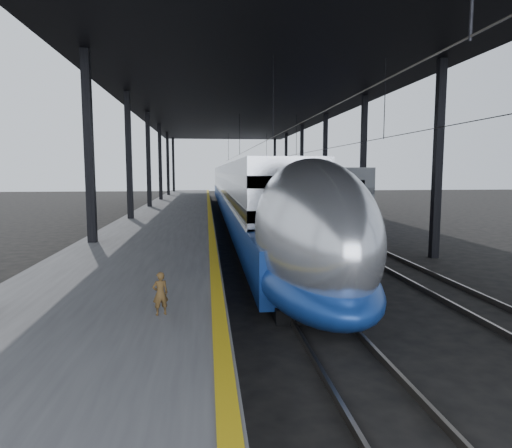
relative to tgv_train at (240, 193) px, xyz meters
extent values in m
plane|color=black|center=(-2.00, -25.18, -2.12)|extent=(160.00, 160.00, 0.00)
cube|color=#4C4C4F|center=(-5.50, -5.18, -1.62)|extent=(6.00, 80.00, 1.00)
cube|color=gold|center=(-2.70, -5.18, -1.12)|extent=(0.30, 80.00, 0.01)
cube|color=slate|center=(-0.72, -5.18, -2.04)|extent=(0.08, 80.00, 0.16)
cube|color=slate|center=(0.72, -5.18, -2.04)|extent=(0.08, 80.00, 0.16)
cube|color=slate|center=(4.28, -5.18, -2.04)|extent=(0.08, 80.00, 0.16)
cube|color=slate|center=(5.72, -5.18, -2.04)|extent=(0.08, 80.00, 0.16)
cube|color=black|center=(-7.80, -20.18, 2.38)|extent=(0.35, 0.35, 9.00)
cube|color=black|center=(7.60, -20.18, 2.38)|extent=(0.35, 0.35, 9.00)
cube|color=black|center=(-7.80, -10.18, 2.38)|extent=(0.35, 0.35, 9.00)
cube|color=black|center=(7.60, -10.18, 2.38)|extent=(0.35, 0.35, 9.00)
cube|color=black|center=(-7.80, -0.18, 2.38)|extent=(0.35, 0.35, 9.00)
cube|color=black|center=(7.60, -0.18, 2.38)|extent=(0.35, 0.35, 9.00)
cube|color=black|center=(-7.80, 9.82, 2.38)|extent=(0.35, 0.35, 9.00)
cube|color=black|center=(7.60, 9.82, 2.38)|extent=(0.35, 0.35, 9.00)
cube|color=black|center=(-7.80, 19.82, 2.38)|extent=(0.35, 0.35, 9.00)
cube|color=black|center=(7.60, 19.82, 2.38)|extent=(0.35, 0.35, 9.00)
cube|color=black|center=(-7.80, 29.82, 2.38)|extent=(0.35, 0.35, 9.00)
cube|color=black|center=(7.60, 29.82, 2.38)|extent=(0.35, 0.35, 9.00)
cube|color=black|center=(-0.10, -5.18, 7.13)|extent=(18.00, 75.00, 0.45)
cylinder|color=slate|center=(0.00, -5.18, 3.38)|extent=(0.03, 74.00, 0.03)
cylinder|color=slate|center=(5.00, -5.18, 3.38)|extent=(0.03, 74.00, 0.03)
cube|color=silver|center=(0.00, 4.01, 0.30)|extent=(3.06, 57.00, 4.22)
cube|color=navy|center=(0.00, 2.51, -1.01)|extent=(3.14, 62.00, 1.64)
cube|color=silver|center=(0.00, 4.01, -0.17)|extent=(3.17, 57.00, 0.11)
cube|color=black|center=(0.00, 4.01, 1.52)|extent=(3.10, 57.00, 0.44)
cube|color=black|center=(0.00, 4.01, 0.30)|extent=(3.10, 57.00, 0.44)
ellipsoid|color=silver|center=(0.00, -27.49, 0.15)|extent=(3.06, 8.40, 4.22)
ellipsoid|color=navy|center=(0.00, -27.49, -1.07)|extent=(3.14, 8.40, 1.79)
ellipsoid|color=black|center=(0.00, -30.09, 0.99)|extent=(1.58, 2.20, 0.95)
cube|color=black|center=(0.00, -27.49, -1.92)|extent=(2.32, 2.60, 0.40)
cube|color=black|center=(0.00, -5.49, -1.92)|extent=(2.32, 2.60, 0.40)
cube|color=navy|center=(5.00, -6.28, 0.03)|extent=(3.02, 18.00, 4.10)
cube|color=gray|center=(5.00, -14.68, 0.03)|extent=(3.07, 1.20, 4.15)
cube|color=black|center=(5.00, -15.30, 0.95)|extent=(1.83, 0.06, 0.92)
cube|color=#AB1D0D|center=(5.00, -15.30, -0.45)|extent=(1.29, 0.06, 0.59)
cube|color=gray|center=(5.00, 12.72, 0.03)|extent=(3.02, 18.00, 4.10)
cube|color=gray|center=(5.00, 31.72, 0.03)|extent=(3.02, 18.00, 4.10)
cube|color=black|center=(5.00, -12.28, -1.94)|extent=(2.37, 2.40, 0.36)
cube|color=black|center=(5.00, 9.72, -1.94)|extent=(2.37, 2.40, 0.36)
imported|color=#52391B|center=(-3.92, -30.64, -0.66)|extent=(0.39, 0.33, 0.92)
camera|label=1|loc=(-2.93, -40.15, 1.89)|focal=32.00mm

